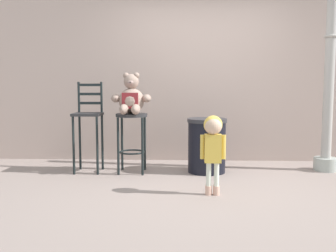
# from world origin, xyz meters

# --- Properties ---
(ground_plane) EXTENTS (24.00, 24.00, 0.00)m
(ground_plane) POSITION_xyz_m (0.00, 0.00, 0.00)
(ground_plane) COLOR gray
(building_wall) EXTENTS (8.00, 0.30, 3.59)m
(building_wall) POSITION_xyz_m (0.00, 1.79, 1.80)
(building_wall) COLOR #B69E93
(building_wall) RESTS_ON ground_plane
(bar_stool_with_teddy) EXTENTS (0.42, 0.42, 0.80)m
(bar_stool_with_teddy) POSITION_xyz_m (-0.94, 0.76, 0.58)
(bar_stool_with_teddy) COLOR #28282A
(bar_stool_with_teddy) RESTS_ON ground_plane
(teddy_bear) EXTENTS (0.53, 0.48, 0.55)m
(teddy_bear) POSITION_xyz_m (-0.94, 0.73, 1.00)
(teddy_bear) COLOR gray
(teddy_bear) RESTS_ON bar_stool_with_teddy
(child_walking) EXTENTS (0.27, 0.22, 0.86)m
(child_walking) POSITION_xyz_m (0.07, -0.27, 0.62)
(child_walking) COLOR #DFAC95
(child_walking) RESTS_ON ground_plane
(trash_bin) EXTENTS (0.53, 0.53, 0.73)m
(trash_bin) POSITION_xyz_m (0.07, 0.82, 0.37)
(trash_bin) COLOR black
(trash_bin) RESTS_ON ground_plane
(lamppost) EXTENTS (0.32, 0.32, 3.17)m
(lamppost) POSITION_xyz_m (1.72, 0.98, 1.28)
(lamppost) COLOR #A6ACA3
(lamppost) RESTS_ON ground_plane
(bar_chair_empty) EXTENTS (0.37, 0.37, 1.22)m
(bar_chair_empty) POSITION_xyz_m (-1.54, 0.80, 0.70)
(bar_chair_empty) COLOR #28282A
(bar_chair_empty) RESTS_ON ground_plane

